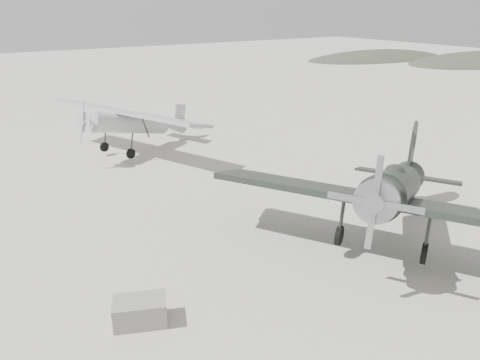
% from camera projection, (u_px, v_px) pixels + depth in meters
% --- Properties ---
extents(ground, '(160.00, 160.00, 0.00)m').
position_uv_depth(ground, '(288.00, 233.00, 17.89)').
color(ground, '#A6A293').
rests_on(ground, ground).
extents(hill_northeast, '(32.00, 16.00, 5.20)m').
position_uv_depth(hill_northeast, '(377.00, 58.00, 74.72)').
color(hill_northeast, '#353E2D').
rests_on(hill_northeast, ground).
extents(lowwing_monoplane, '(9.79, 11.63, 3.98)m').
position_uv_depth(lowwing_monoplane, '(395.00, 188.00, 16.54)').
color(lowwing_monoplane, black).
rests_on(lowwing_monoplane, ground).
extents(highwing_monoplane, '(8.06, 10.92, 3.15)m').
position_uv_depth(highwing_monoplane, '(134.00, 120.00, 26.81)').
color(highwing_monoplane, '#AFB2B5').
rests_on(highwing_monoplane, ground).
extents(equipment_block, '(1.67, 1.37, 0.72)m').
position_uv_depth(equipment_block, '(140.00, 311.00, 12.77)').
color(equipment_block, slate).
rests_on(equipment_block, ground).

